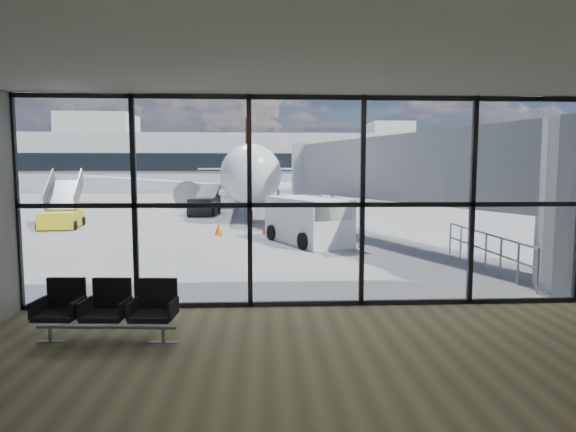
{
  "coord_description": "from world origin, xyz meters",
  "views": [
    {
      "loc": [
        -0.89,
        -10.15,
        2.94
      ],
      "look_at": [
        -0.24,
        3.0,
        1.68
      ],
      "focal_mm": 30.0,
      "sensor_mm": 36.0,
      "label": 1
    }
  ],
  "objects": [
    {
      "name": "ground",
      "position": [
        0.0,
        40.0,
        0.0
      ],
      "size": [
        220.0,
        220.0,
        0.0
      ],
      "primitive_type": "plane",
      "color": "slate",
      "rests_on": "ground"
    },
    {
      "name": "lounge_shell",
      "position": [
        0.0,
        -4.8,
        2.65
      ],
      "size": [
        12.02,
        8.01,
        4.51
      ],
      "color": "brown",
      "rests_on": "ground"
    },
    {
      "name": "glass_curtain_wall",
      "position": [
        0.0,
        0.0,
        2.25
      ],
      "size": [
        12.1,
        0.12,
        4.5
      ],
      "color": "white",
      "rests_on": "ground"
    },
    {
      "name": "jet_bridge",
      "position": [
        4.9,
        7.07,
        2.76
      ],
      "size": [
        8.0,
        16.5,
        4.33
      ],
      "color": "#97999C",
      "rests_on": "ground"
    },
    {
      "name": "apron_railing",
      "position": [
        5.6,
        3.5,
        0.72
      ],
      "size": [
        0.06,
        5.46,
        1.11
      ],
      "color": "gray",
      "rests_on": "ground"
    },
    {
      "name": "far_terminal",
      "position": [
        -0.59,
        61.97,
        4.21
      ],
      "size": [
        80.0,
        12.2,
        11.0
      ],
      "color": "#B9BAB4",
      "rests_on": "ground"
    },
    {
      "name": "tree_1",
      "position": [
        -39.0,
        72.0,
        5.25
      ],
      "size": [
        5.61,
        5.61,
        8.07
      ],
      "color": "#382619",
      "rests_on": "ground"
    },
    {
      "name": "tree_2",
      "position": [
        -33.0,
        72.0,
        5.88
      ],
      "size": [
        6.27,
        6.27,
        9.03
      ],
      "color": "#382619",
      "rests_on": "ground"
    },
    {
      "name": "tree_3",
      "position": [
        -27.0,
        72.0,
        4.63
      ],
      "size": [
        4.95,
        4.95,
        7.12
      ],
      "color": "#382619",
      "rests_on": "ground"
    },
    {
      "name": "tree_4",
      "position": [
        -21.0,
        72.0,
        5.25
      ],
      "size": [
        5.61,
        5.61,
        8.07
      ],
      "color": "#382619",
      "rests_on": "ground"
    },
    {
      "name": "tree_5",
      "position": [
        -15.0,
        72.0,
        5.88
      ],
      "size": [
        6.27,
        6.27,
        9.03
      ],
      "color": "#382619",
      "rests_on": "ground"
    },
    {
      "name": "seating_row",
      "position": [
        -3.58,
        -1.91,
        0.59
      ],
      "size": [
        2.38,
        0.82,
        1.06
      ],
      "rotation": [
        0.0,
        0.0,
        -0.07
      ],
      "color": "gray",
      "rests_on": "ground"
    },
    {
      "name": "airliner",
      "position": [
        -2.28,
        31.03,
        2.65
      ],
      "size": [
        29.14,
        33.76,
        8.69
      ],
      "rotation": [
        0.0,
        0.0,
        0.04
      ],
      "color": "silver",
      "rests_on": "ground"
    },
    {
      "name": "service_van",
      "position": [
        0.87,
        8.93,
        0.94
      ],
      "size": [
        3.39,
        4.58,
        1.83
      ],
      "rotation": [
        0.0,
        0.0,
        0.42
      ],
      "color": "white",
      "rests_on": "ground"
    },
    {
      "name": "belt_loader",
      "position": [
        -4.84,
        21.67,
        0.66
      ],
      "size": [
        1.92,
        4.34,
        1.95
      ],
      "rotation": [
        0.0,
        0.0,
        -0.07
      ],
      "color": "black",
      "rests_on": "ground"
    },
    {
      "name": "mobile_stairs",
      "position": [
        -11.23,
        14.81,
        0.57
      ],
      "size": [
        2.22,
        3.6,
        2.38
      ],
      "rotation": [
        0.0,
        0.0,
        0.17
      ],
      "color": "gold",
      "rests_on": "ground"
    },
    {
      "name": "traffic_cone_a",
      "position": [
        -2.97,
        11.6,
        0.26
      ],
      "size": [
        0.38,
        0.38,
        0.54
      ],
      "color": "#DF540B",
      "rests_on": "ground"
    },
    {
      "name": "traffic_cone_b",
      "position": [
        -0.79,
        11.94,
        0.28
      ],
      "size": [
        0.41,
        0.41,
        0.59
      ],
      "color": "red",
      "rests_on": "ground"
    },
    {
      "name": "traffic_cone_c",
      "position": [
        2.34,
        15.74,
        0.29
      ],
      "size": [
        0.42,
        0.42,
        0.61
      ],
      "color": "#FF380D",
      "rests_on": "ground"
    }
  ]
}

